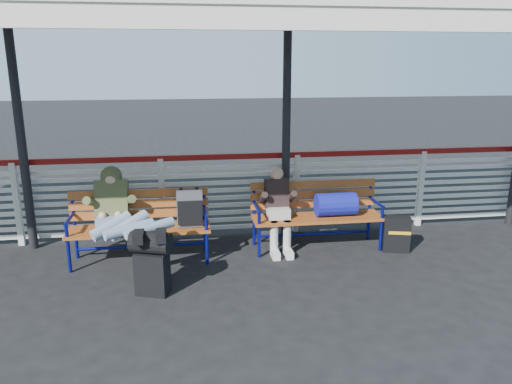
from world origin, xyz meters
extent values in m
plane|color=black|center=(0.00, 0.00, 0.00)|extent=(60.00, 60.00, 0.00)
cube|color=silver|center=(0.00, 1.90, 0.60)|extent=(12.00, 0.04, 1.04)
cube|color=maroon|center=(0.00, 1.90, 1.20)|extent=(12.00, 0.06, 0.08)
cube|color=silver|center=(0.00, 0.90, 3.08)|extent=(12.60, 3.60, 0.16)
cube|color=silver|center=(0.00, -0.85, 2.95)|extent=(12.60, 0.06, 0.30)
cylinder|color=black|center=(-1.80, 1.75, 1.50)|extent=(0.12, 0.12, 3.00)
cylinder|color=black|center=(1.80, 1.75, 1.50)|extent=(0.12, 0.12, 3.00)
cube|color=black|center=(-0.07, 0.05, 0.24)|extent=(0.41, 0.32, 0.49)
cylinder|color=black|center=(-0.07, 0.05, 0.61)|extent=(0.50, 0.39, 0.25)
cube|color=#AB5521|center=(-0.27, 1.00, 0.45)|extent=(1.80, 0.50, 0.04)
cube|color=#AB5521|center=(-0.27, 1.26, 0.72)|extent=(1.80, 0.10, 0.40)
cylinder|color=navy|center=(-1.12, 0.80, 0.23)|extent=(0.04, 0.04, 0.45)
cylinder|color=navy|center=(0.58, 0.80, 0.23)|extent=(0.04, 0.04, 0.45)
cylinder|color=navy|center=(-1.12, 1.27, 0.45)|extent=(0.04, 0.04, 0.90)
cylinder|color=navy|center=(0.58, 1.27, 0.45)|extent=(0.04, 0.04, 0.90)
cube|color=#4E4F56|center=(0.38, 1.02, 0.70)|extent=(0.33, 0.21, 0.46)
cube|color=#AB5521|center=(2.13, 1.14, 0.45)|extent=(1.80, 0.50, 0.04)
cube|color=#AB5521|center=(2.13, 1.40, 0.72)|extent=(1.80, 0.10, 0.40)
cylinder|color=navy|center=(1.28, 0.94, 0.23)|extent=(0.04, 0.04, 0.45)
cylinder|color=navy|center=(2.98, 0.94, 0.23)|extent=(0.04, 0.04, 0.45)
cylinder|color=navy|center=(1.28, 1.41, 0.45)|extent=(0.04, 0.04, 0.90)
cylinder|color=navy|center=(2.98, 1.41, 0.45)|extent=(0.04, 0.04, 0.90)
cylinder|color=navy|center=(2.38, 1.14, 0.63)|extent=(0.55, 0.32, 0.32)
cube|color=#7C94A7|center=(-0.62, 1.05, 0.54)|extent=(0.36, 0.26, 0.18)
cube|color=#434927|center=(-0.62, 1.25, 0.80)|extent=(0.42, 0.38, 0.53)
sphere|color=#434927|center=(-0.62, 1.35, 1.08)|extent=(0.28, 0.28, 0.28)
sphere|color=tan|center=(-0.62, 1.31, 1.07)|extent=(0.21, 0.21, 0.21)
cube|color=black|center=(-0.19, -0.01, 0.71)|extent=(0.11, 0.27, 0.10)
cube|color=black|center=(0.05, -0.01, 0.71)|extent=(0.11, 0.27, 0.10)
cube|color=#BCB4AA|center=(1.58, 1.17, 0.53)|extent=(0.30, 0.24, 0.16)
cube|color=black|center=(1.58, 1.31, 0.78)|extent=(0.32, 0.23, 0.42)
sphere|color=tan|center=(1.58, 1.33, 1.05)|extent=(0.19, 0.19, 0.19)
cylinder|color=#BCB4AA|center=(1.49, 0.99, 0.24)|extent=(0.11, 0.11, 0.46)
cylinder|color=#BCB4AA|center=(1.67, 0.99, 0.24)|extent=(0.11, 0.11, 0.46)
cube|color=silver|center=(1.49, 0.89, 0.05)|extent=(0.10, 0.24, 0.10)
cube|color=silver|center=(1.67, 0.89, 0.05)|extent=(0.10, 0.24, 0.10)
cube|color=black|center=(3.18, 0.89, 0.25)|extent=(0.39, 0.28, 0.49)
cube|color=yellow|center=(3.18, 0.78, 0.29)|extent=(0.29, 0.09, 0.04)
camera|label=1|loc=(0.31, -5.23, 2.55)|focal=35.00mm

